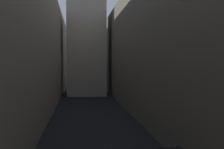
# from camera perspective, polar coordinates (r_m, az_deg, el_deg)

# --- Properties ---
(ground_plane) EXTENTS (264.00, 264.00, 0.00)m
(ground_plane) POSITION_cam_1_polar(r_m,az_deg,el_deg) (41.09, -4.58, -7.83)
(ground_plane) COLOR black
(building_block_left) EXTENTS (11.78, 108.00, 18.78)m
(building_block_left) POSITION_cam_1_polar(r_m,az_deg,el_deg) (43.53, -19.96, 5.02)
(building_block_left) COLOR gray
(building_block_left) RESTS_ON ground
(building_block_right) EXTENTS (15.65, 108.00, 18.81)m
(building_block_right) POSITION_cam_1_polar(r_m,az_deg,el_deg) (45.07, 12.50, 5.03)
(building_block_right) COLOR #60594F
(building_block_right) RESTS_ON ground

